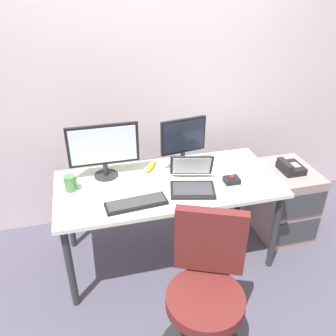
# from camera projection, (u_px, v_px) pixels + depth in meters

# --- Properties ---
(ground_plane) EXTENTS (8.00, 8.00, 0.00)m
(ground_plane) POSITION_uv_depth(u_px,v_px,m) (168.00, 254.00, 2.94)
(ground_plane) COLOR #484554
(back_wall) EXTENTS (6.00, 0.10, 2.80)m
(back_wall) POSITION_uv_depth(u_px,v_px,m) (146.00, 63.00, 2.86)
(back_wall) COLOR beige
(back_wall) RESTS_ON ground
(desk) EXTENTS (1.62, 0.75, 0.70)m
(desk) POSITION_uv_depth(u_px,v_px,m) (168.00, 190.00, 2.63)
(desk) COLOR silver
(desk) RESTS_ON ground
(file_cabinet) EXTENTS (0.42, 0.53, 0.62)m
(file_cabinet) POSITION_uv_depth(u_px,v_px,m) (283.00, 201.00, 3.07)
(file_cabinet) COLOR gray
(file_cabinet) RESTS_ON ground
(desk_phone) EXTENTS (0.17, 0.20, 0.09)m
(desk_phone) POSITION_uv_depth(u_px,v_px,m) (290.00, 167.00, 2.88)
(desk_phone) COLOR black
(desk_phone) RESTS_ON file_cabinet
(office_chair) EXTENTS (0.53, 0.55, 0.94)m
(office_chair) POSITION_uv_depth(u_px,v_px,m) (206.00, 298.00, 2.03)
(office_chair) COLOR black
(office_chair) RESTS_ON ground
(monitor_main) EXTENTS (0.51, 0.18, 0.41)m
(monitor_main) POSITION_uv_depth(u_px,v_px,m) (104.00, 148.00, 2.56)
(monitor_main) COLOR #262628
(monitor_main) RESTS_ON desk
(monitor_side) EXTENTS (0.36, 0.18, 0.41)m
(monitor_side) POSITION_uv_depth(u_px,v_px,m) (183.00, 141.00, 2.67)
(monitor_side) COLOR #262628
(monitor_side) RESTS_ON desk
(keyboard) EXTENTS (0.42, 0.17, 0.03)m
(keyboard) POSITION_uv_depth(u_px,v_px,m) (136.00, 203.00, 2.34)
(keyboard) COLOR black
(keyboard) RESTS_ON desk
(laptop) EXTENTS (0.38, 0.39, 0.22)m
(laptop) POSITION_uv_depth(u_px,v_px,m) (192.00, 181.00, 2.52)
(laptop) COLOR black
(laptop) RESTS_ON desk
(trackball_mouse) EXTENTS (0.11, 0.09, 0.07)m
(trackball_mouse) POSITION_uv_depth(u_px,v_px,m) (232.00, 180.00, 2.58)
(trackball_mouse) COLOR black
(trackball_mouse) RESTS_ON desk
(coffee_mug) EXTENTS (0.09, 0.08, 0.12)m
(coffee_mug) POSITION_uv_depth(u_px,v_px,m) (71.00, 183.00, 2.48)
(coffee_mug) COLOR #467846
(coffee_mug) RESTS_ON desk
(paper_notepad) EXTENTS (0.19, 0.24, 0.01)m
(paper_notepad) POSITION_uv_depth(u_px,v_px,m) (221.00, 165.00, 2.80)
(paper_notepad) COLOR white
(paper_notepad) RESTS_ON desk
(banana) EXTENTS (0.14, 0.18, 0.04)m
(banana) POSITION_uv_depth(u_px,v_px,m) (151.00, 166.00, 2.76)
(banana) COLOR yellow
(banana) RESTS_ON desk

